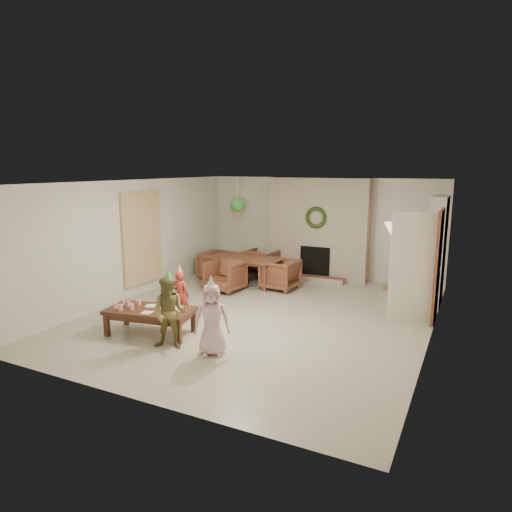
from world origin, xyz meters
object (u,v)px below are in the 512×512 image
Objects in this scene: dining_table at (244,271)px; dining_chair_far at (261,263)px; dining_chair_left at (218,265)px; child_red at (180,295)px; dining_chair_near at (225,276)px; coffee_table_top at (150,311)px; child_pink at (212,320)px; child_plaid at (170,313)px; dining_chair_right at (280,274)px.

dining_chair_far is (0.07, 0.78, 0.03)m from dining_table.
dining_chair_left is 0.83× the size of child_red.
dining_chair_near is at bearing -90.00° from dining_table.
child_red is (0.18, -2.83, 0.15)m from dining_table.
child_red is at bearing 78.18° from coffee_table_top.
dining_chair_near is at bearing -87.83° from child_red.
dining_chair_near is 0.53× the size of coffee_table_top.
child_pink is (1.52, -3.90, 0.23)m from dining_table.
child_plaid reaches higher than dining_chair_near.
coffee_table_top is (0.08, -4.44, 0.06)m from dining_chair_far.
child_plaid reaches higher than child_pink.
child_plaid is 0.71m from child_pink.
dining_chair_far is (0.15, 1.57, 0.00)m from dining_chair_near.
dining_chair_near is at bearing -135.00° from dining_chair_left.
dining_chair_right reaches higher than coffee_table_top.
dining_table is 2.34× the size of dining_chair_far.
dining_chair_near and dining_chair_left have the same top height.
child_pink reaches higher than dining_chair_right.
coffee_table_top is 1.39m from child_pink.
dining_chair_left reaches higher than dining_table.
dining_table is 2.84m from child_red.
dining_chair_left is at bearing -180.00° from dining_table.
dining_chair_near is 1.57m from dining_chair_far.
child_plaid reaches higher than dining_chair_left.
child_red is 0.82× the size of child_plaid.
child_pink reaches higher than child_red.
dining_table is at bearing 82.30° from coffee_table_top.
child_red reaches higher than dining_chair_left.
dining_chair_left is 4.37m from child_plaid.
dining_chair_far is at bearing -93.19° from child_red.
dining_chair_far is at bearing -128.66° from dining_chair_right.
dining_chair_near is 2.88m from coffee_table_top.
child_pink is (0.54, -3.81, 0.19)m from dining_chair_right.
child_plaid is at bearing -69.20° from dining_chair_near.
dining_chair_left is 1.77m from dining_chair_right.
child_red is at bearing 111.02° from child_pink.
child_red is (0.25, -2.05, 0.11)m from dining_chair_near.
dining_chair_near is 3.33m from child_plaid.
dining_table is 2.34× the size of dining_chair_right.
child_pink is at bearing 112.49° from dining_chair_far.
child_plaid is at bearing 156.64° from child_pink.
dining_chair_far is 3.62m from child_red.
child_red is at bearing -156.31° from dining_chair_left.
dining_chair_left is (-0.86, -0.71, 0.00)m from dining_chair_far.
child_red is at bearing 97.02° from dining_chair_far.
coffee_table_top is at bearing -160.51° from dining_chair_left.
dining_chair_near is at bearing 84.42° from coffee_table_top.
child_plaid is (0.89, -3.20, 0.22)m from dining_chair_near.
child_plaid is (1.60, -4.06, 0.22)m from dining_chair_left.
dining_chair_near is 0.68× the size of child_plaid.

